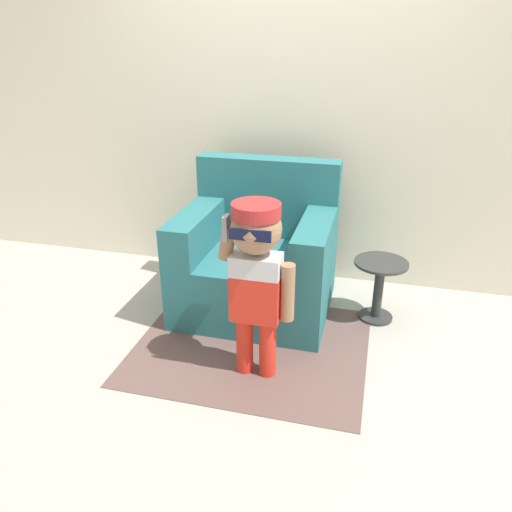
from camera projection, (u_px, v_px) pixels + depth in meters
ground_plane at (267, 317)px, 3.40m from camera, size 10.00×10.00×0.00m
wall_back at (293, 105)px, 3.54m from camera, size 10.00×0.05×2.60m
armchair at (258, 260)px, 3.41m from camera, size 1.00×0.87×0.99m
person_child at (257, 265)px, 2.58m from camera, size 0.41×0.31×1.01m
side_table at (379, 284)px, 3.29m from camera, size 0.35×0.35×0.42m
rug at (252, 345)px, 3.08m from camera, size 1.40×1.18×0.01m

